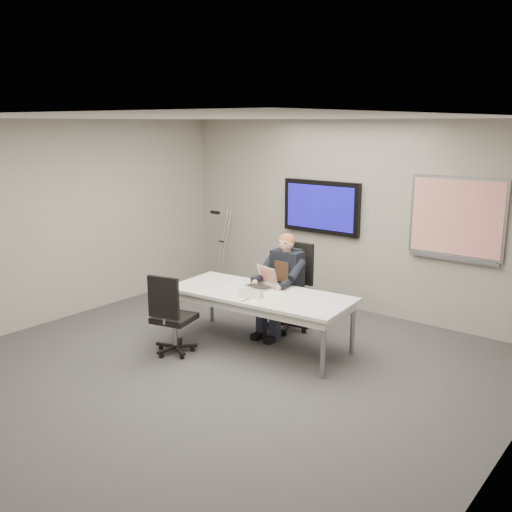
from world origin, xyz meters
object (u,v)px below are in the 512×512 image
Objects in this scene: seated_person at (279,295)px; laptop at (263,282)px; office_chair_near at (173,329)px; conference_table at (260,299)px; office_chair_far at (290,303)px.

seated_person reaches higher than laptop.
office_chair_near is 2.42× the size of laptop.
conference_table is at bearing -44.58° from laptop.
office_chair_far reaches higher than laptop.
conference_table is 1.13m from office_chair_near.
laptop is (-0.05, -0.54, 0.40)m from office_chair_far.
office_chair_far is at bearing 99.68° from laptop.
seated_person is at bearing 93.57° from laptop.
conference_table is 1.77× the size of seated_person.
seated_person is (0.00, -0.26, 0.18)m from office_chair_far.
seated_person reaches higher than office_chair_far.
seated_person is 0.36m from laptop.
office_chair_near reaches higher than laptop.
office_chair_near is (-0.68, -0.85, -0.31)m from conference_table.
conference_table is at bearing -142.31° from office_chair_near.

